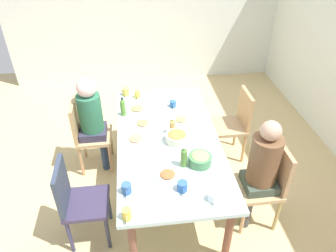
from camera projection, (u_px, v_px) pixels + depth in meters
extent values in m
plane|color=#CFB57D|center=(168.00, 188.00, 3.63)|extent=(6.70, 6.70, 0.00)
cube|color=silver|center=(147.00, 6.00, 5.19)|extent=(0.12, 4.70, 2.60)
cube|color=silver|center=(168.00, 140.00, 3.22)|extent=(2.05, 1.02, 0.04)
cylinder|color=brown|center=(128.00, 121.00, 4.14)|extent=(0.07, 0.07, 0.69)
cylinder|color=brown|center=(133.00, 245.00, 2.64)|extent=(0.07, 0.07, 0.69)
cylinder|color=brown|center=(190.00, 117.00, 4.22)|extent=(0.07, 0.07, 0.69)
cylinder|color=brown|center=(228.00, 234.00, 2.72)|extent=(0.07, 0.07, 0.69)
cube|color=tan|center=(94.00, 136.00, 3.71)|extent=(0.40, 0.40, 0.04)
cylinder|color=tan|center=(84.00, 143.00, 3.96)|extent=(0.04, 0.04, 0.43)
cylinder|color=tan|center=(81.00, 161.00, 3.69)|extent=(0.04, 0.04, 0.43)
cylinder|color=tan|center=(111.00, 141.00, 3.99)|extent=(0.04, 0.04, 0.43)
cylinder|color=tan|center=(111.00, 159.00, 3.72)|extent=(0.04, 0.04, 0.43)
cube|color=tan|center=(75.00, 121.00, 3.56)|extent=(0.38, 0.04, 0.45)
cylinder|color=#32384B|center=(105.00, 146.00, 3.91)|extent=(0.09, 0.09, 0.45)
cylinder|color=navy|center=(105.00, 154.00, 3.78)|extent=(0.09, 0.09, 0.45)
cube|color=#323046|center=(94.00, 132.00, 3.68)|extent=(0.30, 0.30, 0.10)
cylinder|color=#2B694B|center=(90.00, 113.00, 3.52)|extent=(0.26, 0.26, 0.44)
sphere|color=beige|center=(86.00, 88.00, 3.34)|extent=(0.21, 0.21, 0.21)
cube|color=tan|center=(228.00, 126.00, 3.87)|extent=(0.40, 0.40, 0.04)
cylinder|color=tan|center=(244.00, 148.00, 3.88)|extent=(0.04, 0.04, 0.43)
cylinder|color=tan|center=(235.00, 132.00, 4.16)|extent=(0.04, 0.04, 0.43)
cylinder|color=tan|center=(217.00, 150.00, 3.85)|extent=(0.04, 0.04, 0.43)
cylinder|color=tan|center=(210.00, 134.00, 4.12)|extent=(0.04, 0.04, 0.43)
cube|color=tan|center=(245.00, 109.00, 3.76)|extent=(0.38, 0.04, 0.45)
cube|color=tan|center=(258.00, 187.00, 3.04)|extent=(0.40, 0.40, 0.04)
cylinder|color=tan|center=(277.00, 215.00, 3.05)|extent=(0.04, 0.04, 0.43)
cylinder|color=tan|center=(264.00, 189.00, 3.33)|extent=(0.04, 0.04, 0.43)
cylinder|color=tan|center=(243.00, 218.00, 3.02)|extent=(0.04, 0.04, 0.43)
cylinder|color=tan|center=(233.00, 192.00, 3.29)|extent=(0.04, 0.04, 0.43)
cube|color=tan|center=(281.00, 168.00, 2.92)|extent=(0.38, 0.04, 0.45)
cylinder|color=#47494B|center=(247.00, 210.00, 3.09)|extent=(0.09, 0.09, 0.45)
cylinder|color=#3F474B|center=(242.00, 197.00, 3.22)|extent=(0.09, 0.09, 0.45)
cube|color=#3A483C|center=(259.00, 183.00, 3.01)|extent=(0.30, 0.30, 0.10)
cylinder|color=brown|center=(264.00, 160.00, 2.84)|extent=(0.27, 0.27, 0.48)
sphere|color=tan|center=(271.00, 131.00, 2.65)|extent=(0.18, 0.18, 0.18)
cube|color=#362E4A|center=(87.00, 203.00, 2.88)|extent=(0.40, 0.40, 0.04)
cylinder|color=#2E3049|center=(74.00, 207.00, 3.13)|extent=(0.04, 0.04, 0.43)
cylinder|color=#303153|center=(70.00, 236.00, 2.86)|extent=(0.04, 0.04, 0.43)
cylinder|color=#313D50|center=(109.00, 204.00, 3.16)|extent=(0.04, 0.04, 0.43)
cylinder|color=#2E3144|center=(108.00, 232.00, 2.89)|extent=(0.04, 0.04, 0.43)
cube|color=#323C50|center=(62.00, 187.00, 2.73)|extent=(0.38, 0.04, 0.45)
cylinder|color=white|center=(143.00, 124.00, 3.40)|extent=(0.23, 0.23, 0.01)
ellipsoid|color=tan|center=(143.00, 123.00, 3.39)|extent=(0.13, 0.13, 0.02)
cylinder|color=silver|center=(168.00, 176.00, 2.76)|extent=(0.24, 0.24, 0.01)
ellipsoid|color=#A75D33|center=(168.00, 174.00, 2.75)|extent=(0.13, 0.13, 0.02)
cylinder|color=silver|center=(137.00, 110.00, 3.64)|extent=(0.26, 0.26, 0.01)
ellipsoid|color=tan|center=(137.00, 108.00, 3.63)|extent=(0.14, 0.14, 0.02)
cylinder|color=white|center=(181.00, 121.00, 3.46)|extent=(0.22, 0.22, 0.01)
ellipsoid|color=tan|center=(181.00, 119.00, 3.44)|extent=(0.12, 0.12, 0.02)
cylinder|color=white|center=(136.00, 140.00, 3.17)|extent=(0.25, 0.25, 0.01)
ellipsoid|color=tan|center=(136.00, 138.00, 3.16)|extent=(0.14, 0.14, 0.02)
cylinder|color=beige|center=(177.00, 138.00, 3.14)|extent=(0.23, 0.23, 0.08)
ellipsoid|color=#AB7A3C|center=(177.00, 134.00, 3.12)|extent=(0.18, 0.18, 0.04)
cylinder|color=#488050|center=(200.00, 160.00, 2.87)|extent=(0.21, 0.21, 0.09)
ellipsoid|color=#85A862|center=(200.00, 156.00, 2.84)|extent=(0.17, 0.17, 0.04)
cylinder|color=#2F6198|center=(173.00, 104.00, 3.69)|extent=(0.08, 0.08, 0.07)
torus|color=#3C62A0|center=(173.00, 106.00, 3.65)|extent=(0.05, 0.01, 0.05)
cylinder|color=#E4C445|center=(137.00, 94.00, 3.86)|extent=(0.07, 0.07, 0.08)
torus|color=#E0CA56|center=(137.00, 96.00, 3.82)|extent=(0.05, 0.01, 0.05)
cylinder|color=white|center=(213.00, 197.00, 2.52)|extent=(0.08, 0.08, 0.08)
torus|color=white|center=(215.00, 202.00, 2.48)|extent=(0.05, 0.01, 0.05)
cylinder|color=#37609D|center=(127.00, 188.00, 2.58)|extent=(0.08, 0.08, 0.09)
torus|color=#3958A6|center=(127.00, 193.00, 2.54)|extent=(0.05, 0.01, 0.05)
cylinder|color=#305DA6|center=(182.00, 186.00, 2.61)|extent=(0.09, 0.09, 0.08)
torus|color=#305F94|center=(183.00, 191.00, 2.56)|extent=(0.05, 0.01, 0.05)
cylinder|color=#E1C549|center=(127.00, 214.00, 2.37)|extent=(0.07, 0.07, 0.10)
torus|color=#E6CA54|center=(127.00, 219.00, 2.33)|extent=(0.05, 0.01, 0.05)
cylinder|color=#E6CC56|center=(126.00, 92.00, 3.91)|extent=(0.08, 0.08, 0.09)
torus|color=#E9BE48|center=(126.00, 94.00, 3.86)|extent=(0.05, 0.01, 0.05)
cylinder|color=#518731|center=(123.00, 108.00, 3.51)|extent=(0.06, 0.06, 0.18)
cone|color=#508131|center=(122.00, 100.00, 3.44)|extent=(0.05, 0.05, 0.03)
cylinder|color=black|center=(122.00, 98.00, 3.43)|extent=(0.03, 0.03, 0.01)
cylinder|color=tan|center=(172.00, 128.00, 3.23)|extent=(0.06, 0.06, 0.15)
cone|color=gold|center=(172.00, 120.00, 3.18)|extent=(0.06, 0.06, 0.03)
cylinder|color=silver|center=(172.00, 119.00, 3.17)|extent=(0.03, 0.03, 0.01)
cylinder|color=#507F32|center=(184.00, 158.00, 2.82)|extent=(0.06, 0.06, 0.18)
cone|color=#4C7D34|center=(184.00, 149.00, 2.76)|extent=(0.05, 0.05, 0.03)
cylinder|color=white|center=(184.00, 148.00, 2.75)|extent=(0.03, 0.03, 0.01)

